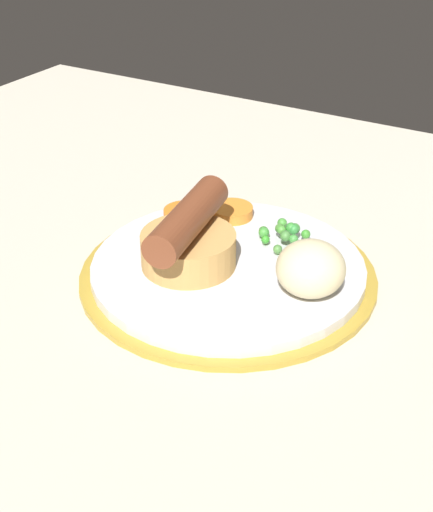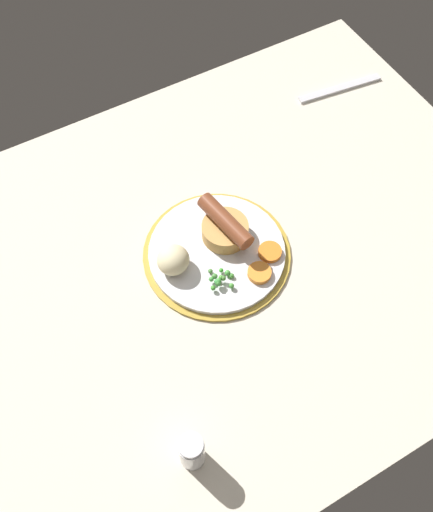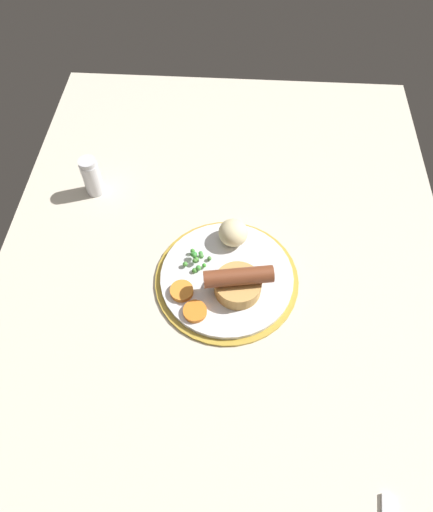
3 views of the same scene
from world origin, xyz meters
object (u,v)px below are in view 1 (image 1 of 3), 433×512
Objects in this scene: dinner_plate at (228,271)px; carrot_slice_6 at (185,214)px; carrot_slice_1 at (232,212)px; potato_chunk_0 at (311,269)px; pea_pile at (283,232)px; sausage_pudding at (188,239)px.

carrot_slice_6 reaches higher than dinner_plate.
carrot_slice_1 is (3.70, -7.27, 1.32)cm from dinner_plate.
potato_chunk_0 is 1.38× the size of carrot_slice_1.
carrot_slice_1 is at bearing -35.36° from potato_chunk_0.
dinner_plate is 8.77cm from carrot_slice_6.
potato_chunk_0 reaches higher than dinner_plate.
carrot_slice_1 reaches higher than dinner_plate.
dinner_plate is 8.14cm from potato_chunk_0.
potato_chunk_0 reaches higher than pea_pile.
carrot_slice_1 and carrot_slice_6 have the same top height.
sausage_pudding is 2.96× the size of carrot_slice_1.
potato_chunk_0 is at bearing 130.20° from pea_pile.
pea_pile reaches higher than dinner_plate.
pea_pile is at bearing -176.48° from carrot_slice_6.
sausage_pudding reaches higher than carrot_slice_1.
dinner_plate is at bearing 116.98° from carrot_slice_1.
potato_chunk_0 is at bearing 159.72° from carrot_slice_6.
carrot_slice_6 is at bearing -20.28° from potato_chunk_0.
sausage_pudding is 8.94cm from pea_pile.
carrot_slice_1 is 1.00× the size of carrot_slice_6.
pea_pile is 9.70cm from carrot_slice_6.
sausage_pudding reaches higher than potato_chunk_0.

